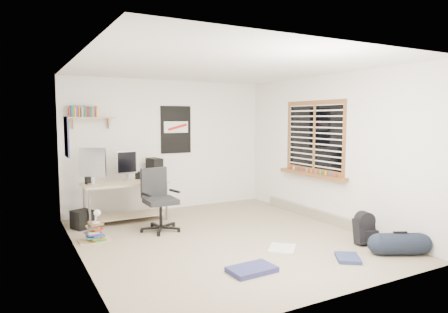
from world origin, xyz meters
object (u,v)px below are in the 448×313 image
office_chair (161,200)px  book_stack (95,231)px  desk (126,200)px  backpack (364,231)px  duffel_bag (400,244)px

office_chair → book_stack: 1.08m
desk → book_stack: size_ratio=3.24×
backpack → book_stack: bearing=163.2°
desk → backpack: size_ratio=3.98×
office_chair → desk: bearing=101.9°
duffel_bag → book_stack: bearing=170.3°
office_chair → duffel_bag: bearing=-56.8°
duffel_bag → backpack: bearing=125.7°
office_chair → backpack: (2.27, -2.03, -0.29)m
backpack → office_chair: bearing=152.3°
duffel_bag → desk: bearing=155.1°
desk → backpack: desk is taller
desk → office_chair: 0.92m
backpack → book_stack: backpack is taller
desk → office_chair: (0.33, -0.84, 0.12)m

